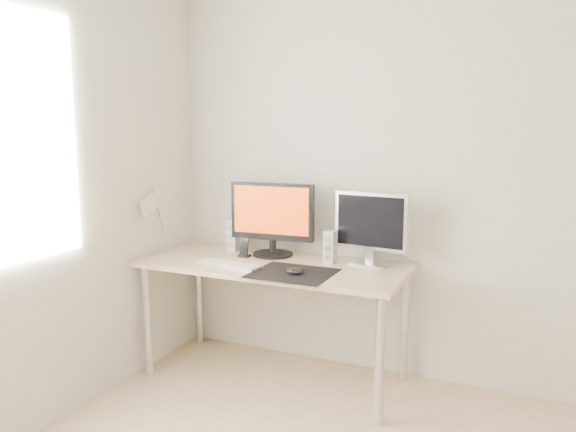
% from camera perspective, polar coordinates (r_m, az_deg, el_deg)
% --- Properties ---
extents(wall_back, '(3.50, 0.00, 3.50)m').
position_cam_1_polar(wall_back, '(3.40, 15.66, 3.75)').
color(wall_back, beige).
rests_on(wall_back, ground).
extents(mousepad, '(0.45, 0.40, 0.00)m').
position_cam_1_polar(mousepad, '(3.17, 0.50, -5.82)').
color(mousepad, black).
rests_on(mousepad, desk).
extents(mouse, '(0.10, 0.06, 0.04)m').
position_cam_1_polar(mouse, '(3.13, 0.61, -5.64)').
color(mouse, black).
rests_on(mouse, mousepad).
extents(desk, '(1.60, 0.70, 0.73)m').
position_cam_1_polar(desk, '(3.43, -1.39, -6.04)').
color(desk, '#D1B587').
rests_on(desk, ground).
extents(main_monitor, '(0.55, 0.28, 0.47)m').
position_cam_1_polar(main_monitor, '(3.55, -1.62, -0.04)').
color(main_monitor, black).
rests_on(main_monitor, desk).
extents(second_monitor, '(0.45, 0.18, 0.43)m').
position_cam_1_polar(second_monitor, '(3.35, 8.44, -0.92)').
color(second_monitor, silver).
rests_on(second_monitor, desk).
extents(speaker_left, '(0.06, 0.08, 0.20)m').
position_cam_1_polar(speaker_left, '(3.73, -5.57, -2.02)').
color(speaker_left, white).
rests_on(speaker_left, desk).
extents(speaker_right, '(0.06, 0.08, 0.20)m').
position_cam_1_polar(speaker_right, '(3.38, 4.28, -3.17)').
color(speaker_right, white).
rests_on(speaker_right, desk).
extents(keyboard, '(0.43, 0.18, 0.02)m').
position_cam_1_polar(keyboard, '(3.36, -6.02, -4.89)').
color(keyboard, '#B9BABC').
rests_on(keyboard, desk).
extents(phone_dock, '(0.07, 0.06, 0.12)m').
position_cam_1_polar(phone_dock, '(3.57, -4.45, -3.59)').
color(phone_dock, black).
rests_on(phone_dock, desk).
extents(pennant, '(0.01, 0.23, 0.29)m').
position_cam_1_polar(pennant, '(3.64, -13.67, 0.95)').
color(pennant, '#A57F54').
rests_on(pennant, wall_left).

